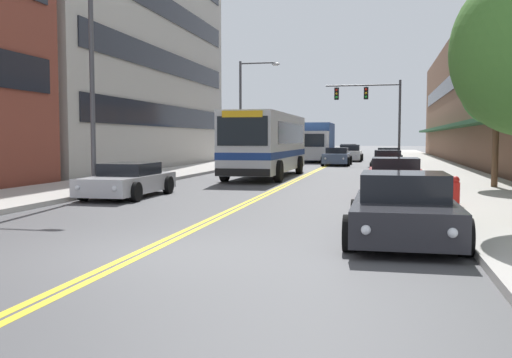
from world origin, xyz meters
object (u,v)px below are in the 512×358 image
(car_red_parked_right_far, at_px, (395,179))
(street_tree_right_mid, at_px, (497,86))
(car_white_moving_third, at_px, (350,154))
(traffic_signal_mast, at_px, (374,105))
(car_beige_parked_left_near, at_px, (271,156))
(street_lamp_left_near, at_px, (99,54))
(car_black_parked_right_end, at_px, (389,158))
(fire_hydrant, at_px, (455,191))
(car_dark_grey_parked_right_mid, at_px, (387,162))
(box_truck, at_px, (317,142))
(car_silver_parked_left_mid, at_px, (129,181))
(street_lamp_left_far, at_px, (247,103))
(car_slate_blue_moving_lead, at_px, (337,157))
(city_bus, at_px, (267,142))
(car_navy_moving_second, at_px, (349,151))
(car_charcoal_parked_right_foreground, at_px, (404,209))

(car_red_parked_right_far, relative_size, street_tree_right_mid, 0.81)
(car_white_moving_third, height_order, traffic_signal_mast, traffic_signal_mast)
(car_beige_parked_left_near, distance_m, street_lamp_left_near, 26.11)
(street_lamp_left_near, bearing_deg, street_tree_right_mid, 23.44)
(car_black_parked_right_end, relative_size, fire_hydrant, 6.08)
(car_dark_grey_parked_right_mid, relative_size, street_lamp_left_near, 0.60)
(traffic_signal_mast, height_order, fire_hydrant, traffic_signal_mast)
(box_truck, height_order, fire_hydrant, box_truck)
(car_silver_parked_left_mid, height_order, car_dark_grey_parked_right_mid, car_dark_grey_parked_right_mid)
(street_lamp_left_near, bearing_deg, fire_hydrant, -4.72)
(car_dark_grey_parked_right_mid, relative_size, street_lamp_left_far, 0.68)
(car_slate_blue_moving_lead, relative_size, box_truck, 0.64)
(street_lamp_left_near, bearing_deg, car_red_parked_right_far, 14.37)
(city_bus, xyz_separation_m, car_dark_grey_parked_right_mid, (6.11, 6.15, -1.21))
(car_beige_parked_left_near, height_order, fire_hydrant, car_beige_parked_left_near)
(street_lamp_left_near, xyz_separation_m, street_tree_right_mid, (13.16, 5.71, -0.79))
(car_navy_moving_second, bearing_deg, city_bus, -94.19)
(car_charcoal_parked_right_foreground, height_order, car_red_parked_right_far, car_red_parked_right_far)
(city_bus, height_order, car_red_parked_right_far, city_bus)
(car_red_parked_right_far, relative_size, traffic_signal_mast, 0.67)
(car_red_parked_right_far, distance_m, fire_hydrant, 3.66)
(car_dark_grey_parked_right_mid, height_order, car_navy_moving_second, car_navy_moving_second)
(fire_hydrant, bearing_deg, car_silver_parked_left_mid, 171.56)
(street_lamp_left_near, bearing_deg, car_navy_moving_second, 82.74)
(car_charcoal_parked_right_foreground, relative_size, car_white_moving_third, 0.90)
(car_red_parked_right_far, bearing_deg, car_dark_grey_parked_right_mid, 90.51)
(city_bus, bearing_deg, car_dark_grey_parked_right_mid, 45.21)
(car_beige_parked_left_near, height_order, car_white_moving_third, car_white_moving_third)
(car_slate_blue_moving_lead, bearing_deg, car_black_parked_right_end, -17.70)
(car_red_parked_right_far, distance_m, car_navy_moving_second, 41.20)
(box_truck, bearing_deg, fire_hydrant, -77.15)
(car_silver_parked_left_mid, xyz_separation_m, street_tree_right_mid, (12.49, 5.08, 3.36))
(fire_hydrant, bearing_deg, car_beige_parked_left_near, 111.10)
(car_white_moving_third, relative_size, street_tree_right_mid, 0.91)
(box_truck, xyz_separation_m, street_lamp_left_far, (-3.29, -12.17, 2.64))
(car_charcoal_parked_right_foreground, relative_size, street_tree_right_mid, 0.82)
(car_black_parked_right_end, xyz_separation_m, car_slate_blue_moving_lead, (-3.75, 1.20, 0.00))
(car_charcoal_parked_right_foreground, bearing_deg, car_black_parked_right_end, 89.99)
(car_silver_parked_left_mid, height_order, car_red_parked_right_far, car_red_parked_right_far)
(box_truck, bearing_deg, car_beige_parked_left_near, -114.02)
(car_beige_parked_left_near, xyz_separation_m, traffic_signal_mast, (7.64, 1.39, 3.87))
(box_truck, relative_size, street_lamp_left_near, 0.94)
(car_beige_parked_left_near, distance_m, street_lamp_left_far, 6.98)
(city_bus, relative_size, fire_hydrant, 13.37)
(street_lamp_left_near, bearing_deg, car_black_parked_right_end, 68.83)
(street_lamp_left_near, bearing_deg, box_truck, 83.83)
(car_red_parked_right_far, xyz_separation_m, car_slate_blue_moving_lead, (-3.76, 23.18, -0.00))
(street_lamp_left_far, relative_size, street_tree_right_mid, 1.35)
(car_charcoal_parked_right_foreground, relative_size, traffic_signal_mast, 0.67)
(car_slate_blue_moving_lead, distance_m, street_lamp_left_near, 26.55)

